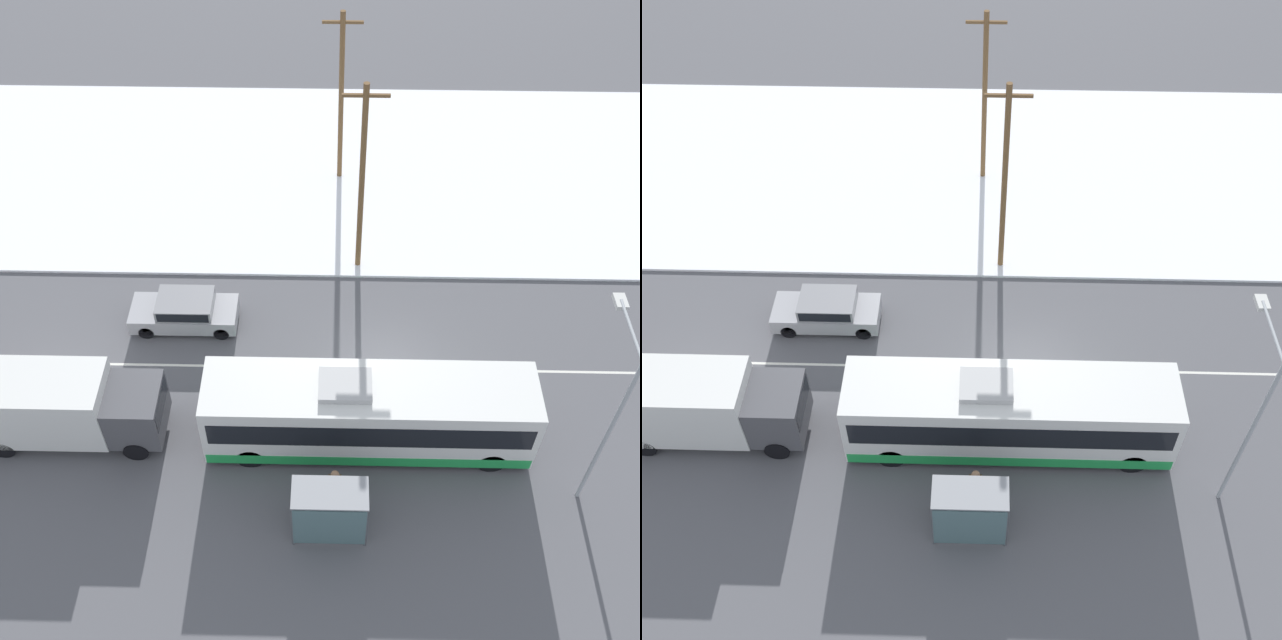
% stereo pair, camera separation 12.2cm
% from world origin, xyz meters
% --- Properties ---
extents(ground_plane, '(120.00, 120.00, 0.00)m').
position_xyz_m(ground_plane, '(0.00, 0.00, 0.00)').
color(ground_plane, '#56565B').
extents(snow_lot, '(80.00, 15.62, 0.12)m').
position_xyz_m(snow_lot, '(0.00, 12.98, 0.06)').
color(snow_lot, white).
rests_on(snow_lot, ground_plane).
extents(lane_marking_center, '(60.00, 0.12, 0.00)m').
position_xyz_m(lane_marking_center, '(0.00, 0.00, 0.00)').
color(lane_marking_center, silver).
rests_on(lane_marking_center, ground_plane).
extents(city_bus, '(11.49, 2.57, 3.34)m').
position_xyz_m(city_bus, '(-0.78, -3.33, 1.63)').
color(city_bus, white).
rests_on(city_bus, ground_plane).
extents(box_truck, '(7.39, 2.30, 3.04)m').
position_xyz_m(box_truck, '(-11.92, -3.26, 1.69)').
color(box_truck, silver).
rests_on(box_truck, ground_plane).
extents(sedan_car, '(4.37, 1.80, 1.46)m').
position_xyz_m(sedan_car, '(-8.16, 2.27, 0.80)').
color(sedan_car, '#9E9EA3').
rests_on(sedan_car, ground_plane).
extents(pedestrian_at_stop, '(0.66, 0.29, 1.82)m').
position_xyz_m(pedestrian_at_stop, '(-1.93, -5.84, 1.12)').
color(pedestrian_at_stop, '#23232D').
rests_on(pedestrian_at_stop, ground_plane).
extents(bus_shelter, '(2.43, 1.20, 2.40)m').
position_xyz_m(bus_shelter, '(-2.09, -7.17, 1.66)').
color(bus_shelter, gray).
rests_on(bus_shelter, ground_plane).
extents(streetlamp, '(0.36, 2.80, 7.37)m').
position_xyz_m(streetlamp, '(6.47, -4.91, 4.69)').
color(streetlamp, '#9EA3A8').
rests_on(streetlamp, ground_plane).
extents(utility_pole_roadside, '(1.80, 0.24, 9.06)m').
position_xyz_m(utility_pole_roadside, '(-0.99, 5.94, 4.72)').
color(utility_pole_roadside, brown).
rests_on(utility_pole_roadside, ground_plane).
extents(utility_pole_snowlot, '(1.80, 0.24, 8.66)m').
position_xyz_m(utility_pole_snowlot, '(-1.84, 12.48, 4.52)').
color(utility_pole_snowlot, brown).
rests_on(utility_pole_snowlot, ground_plane).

